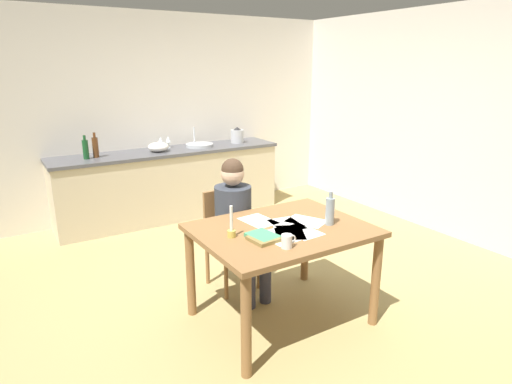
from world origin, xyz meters
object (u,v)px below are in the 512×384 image
object	(u,v)px
bottle_vinegar	(95,147)
stovetop_kettle	(237,136)
person_seated	(237,219)
mixing_bowl	(158,147)
wine_bottle_on_table	(330,211)
book_cookery	(264,239)
wine_glass_near_sink	(168,139)
chair_at_table	(229,233)
candlestick	(231,229)
book_magazine	(263,236)
bottle_oil	(86,149)
coffee_mug	(287,241)
dining_table	(282,241)
sink_unit	(199,145)
wine_glass_by_kettle	(161,140)

from	to	relation	value
bottle_vinegar	stovetop_kettle	bearing A→B (deg)	-0.01
person_seated	mixing_bowl	size ratio (longest dim) A/B	4.63
person_seated	wine_bottle_on_table	distance (m)	0.85
book_cookery	wine_glass_near_sink	world-z (taller)	wine_glass_near_sink
chair_at_table	wine_glass_near_sink	xyz separation A→B (m)	(0.29, 2.19, 0.52)
stovetop_kettle	wine_glass_near_sink	size ratio (longest dim) A/B	1.43
candlestick	mixing_bowl	xyz separation A→B (m)	(0.43, 2.71, 0.12)
mixing_bowl	stovetop_kettle	world-z (taller)	stovetop_kettle
book_magazine	wine_glass_near_sink	world-z (taller)	wine_glass_near_sink
person_seated	bottle_oil	size ratio (longest dim) A/B	4.32
stovetop_kettle	coffee_mug	bearing A→B (deg)	-113.69
chair_at_table	candlestick	bearing A→B (deg)	-116.47
person_seated	wine_bottle_on_table	size ratio (longest dim) A/B	4.55
dining_table	chair_at_table	size ratio (longest dim) A/B	1.45
bottle_oil	wine_bottle_on_table	bearing A→B (deg)	-67.45
candlestick	bottle_oil	world-z (taller)	bottle_oil
sink_unit	mixing_bowl	xyz separation A→B (m)	(-0.58, -0.04, 0.04)
person_seated	bottle_vinegar	bearing A→B (deg)	107.03
mixing_bowl	wine_glass_near_sink	bearing A→B (deg)	42.50
person_seated	wine_glass_by_kettle	bearing A→B (deg)	85.70
chair_at_table	wine_glass_by_kettle	world-z (taller)	wine_glass_by_kettle
wine_bottle_on_table	book_magazine	bearing A→B (deg)	176.44
candlestick	stovetop_kettle	distance (m)	3.17
candlestick	sink_unit	bearing A→B (deg)	69.81
sink_unit	wine_glass_by_kettle	distance (m)	0.51
wine_glass_near_sink	book_cookery	bearing A→B (deg)	-98.81
dining_table	mixing_bowl	size ratio (longest dim) A/B	4.91
person_seated	wine_glass_by_kettle	distance (m)	2.37
book_magazine	sink_unit	size ratio (longest dim) A/B	0.61
coffee_mug	book_cookery	xyz separation A→B (m)	(-0.07, 0.18, -0.03)
person_seated	wine_glass_by_kettle	xyz separation A→B (m)	(0.18, 2.34, 0.33)
stovetop_kettle	wine_bottle_on_table	bearing A→B (deg)	-105.86
wine_glass_by_kettle	wine_glass_near_sink	bearing A→B (deg)	0.00
candlestick	book_cookery	distance (m)	0.24
book_magazine	book_cookery	bearing A→B (deg)	-122.61
coffee_mug	wine_glass_by_kettle	size ratio (longest dim) A/B	0.72
chair_at_table	book_magazine	bearing A→B (deg)	-101.52
dining_table	bottle_vinegar	xyz separation A→B (m)	(-0.73, 2.78, 0.36)
chair_at_table	mixing_bowl	xyz separation A→B (m)	(0.08, 2.01, 0.47)
candlestick	bottle_vinegar	bearing A→B (deg)	96.62
wine_glass_near_sink	mixing_bowl	bearing A→B (deg)	-137.50
candlestick	bottle_vinegar	size ratio (longest dim) A/B	0.79
person_seated	wine_glass_near_sink	world-z (taller)	person_seated
mixing_bowl	coffee_mug	bearing A→B (deg)	-93.83
candlestick	sink_unit	xyz separation A→B (m)	(1.01, 2.75, 0.08)
sink_unit	wine_bottle_on_table	bearing A→B (deg)	-94.88
bottle_oil	bottle_vinegar	xyz separation A→B (m)	(0.12, 0.03, 0.01)
stovetop_kettle	candlestick	bearing A→B (deg)	-120.08
person_seated	wine_glass_near_sink	bearing A→B (deg)	83.16
book_cookery	wine_glass_by_kettle	bearing A→B (deg)	77.84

